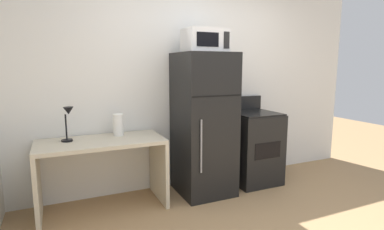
# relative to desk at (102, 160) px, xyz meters

# --- Properties ---
(wall_back_white) EXTENTS (5.00, 0.10, 2.60)m
(wall_back_white) POSITION_rel_desk_xyz_m (1.19, 0.37, 0.77)
(wall_back_white) COLOR white
(wall_back_white) RESTS_ON ground
(desk) EXTENTS (1.28, 0.61, 0.75)m
(desk) POSITION_rel_desk_xyz_m (0.00, 0.00, 0.00)
(desk) COLOR beige
(desk) RESTS_ON ground
(desk_lamp) EXTENTS (0.14, 0.12, 0.35)m
(desk_lamp) POSITION_rel_desk_xyz_m (-0.30, 0.07, 0.46)
(desk_lamp) COLOR black
(desk_lamp) RESTS_ON desk
(paper_towel_roll) EXTENTS (0.11, 0.11, 0.24)m
(paper_towel_roll) POSITION_rel_desk_xyz_m (0.21, 0.14, 0.34)
(paper_towel_roll) COLOR white
(paper_towel_roll) RESTS_ON desk
(refrigerator) EXTENTS (0.61, 0.68, 1.66)m
(refrigerator) POSITION_rel_desk_xyz_m (1.17, -0.02, 0.30)
(refrigerator) COLOR black
(refrigerator) RESTS_ON ground
(microwave) EXTENTS (0.46, 0.35, 0.26)m
(microwave) POSITION_rel_desk_xyz_m (1.17, -0.04, 1.25)
(microwave) COLOR silver
(microwave) RESTS_ON refrigerator
(oven_range) EXTENTS (0.58, 0.61, 1.10)m
(oven_range) POSITION_rel_desk_xyz_m (1.91, 0.01, -0.07)
(oven_range) COLOR black
(oven_range) RESTS_ON ground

